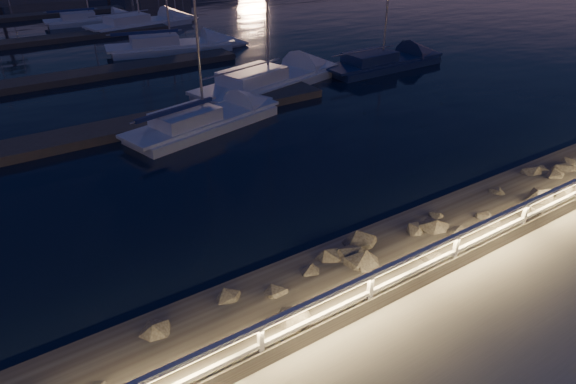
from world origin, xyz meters
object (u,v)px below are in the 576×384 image
sailboat_d (265,80)px  sailboat_k (88,19)px  sailboat_c (200,121)px  sailboat_h (380,62)px  sailboat_l (138,23)px  guard_rail (335,300)px  sailboat_g (168,45)px

sailboat_d → sailboat_k: bearing=82.7°
sailboat_k → sailboat_c: bearing=-89.6°
sailboat_h → sailboat_l: sailboat_l is taller
guard_rail → sailboat_g: 30.85m
guard_rail → sailboat_l: bearing=76.8°
sailboat_d → sailboat_k: sailboat_d is taller
sailboat_h → sailboat_l: bearing=110.2°
sailboat_d → sailboat_h: size_ratio=1.12×
sailboat_c → sailboat_d: sailboat_d is taller
guard_rail → sailboat_k: 44.48m
sailboat_l → sailboat_k: bearing=114.8°
sailboat_d → sailboat_l: bearing=75.8°
sailboat_d → sailboat_c: bearing=-161.3°
guard_rail → sailboat_g: bearing=74.8°
sailboat_k → sailboat_g: bearing=-76.5°
sailboat_k → sailboat_h: bearing=-60.5°
sailboat_k → sailboat_d: bearing=-77.4°
sailboat_h → sailboat_l: 23.50m
guard_rail → sailboat_l: sailboat_l is taller
sailboat_h → sailboat_k: bearing=112.7°
guard_rail → sailboat_c: bearing=76.7°
sailboat_d → sailboat_g: bearing=81.7°
sailboat_c → sailboat_g: sailboat_g is taller
sailboat_c → sailboat_g: 16.17m
guard_rail → sailboat_d: 20.38m
sailboat_g → sailboat_l: size_ratio=0.96×
sailboat_g → sailboat_h: (9.69, -12.13, -0.03)m
sailboat_d → sailboat_l: size_ratio=1.04×
sailboat_c → sailboat_l: 25.91m
guard_rail → sailboat_d: (9.29, 18.12, -0.91)m
sailboat_c → sailboat_h: 14.77m
sailboat_c → sailboat_l: size_ratio=0.84×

